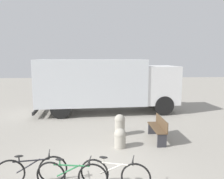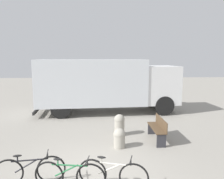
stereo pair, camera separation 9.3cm
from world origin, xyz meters
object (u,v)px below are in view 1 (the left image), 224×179
(bicycle_far, at_px, (115,174))
(bicycle_middle, at_px, (72,176))
(bollard_near_bench, at_px, (120,138))
(delivery_truck, at_px, (106,83))
(bicycle_near, at_px, (32,171))
(bollard_far_bench, at_px, (120,124))
(park_bench, at_px, (159,128))

(bicycle_far, bearing_deg, bicycle_middle, -163.87)
(bicycle_far, height_order, bollard_near_bench, bicycle_far)
(delivery_truck, height_order, bollard_near_bench, delivery_truck)
(bicycle_near, relative_size, bollard_near_bench, 2.46)
(delivery_truck, distance_m, bollard_near_bench, 5.38)
(bicycle_near, xyz_separation_m, bicycle_far, (2.08, -0.28, 0.00))
(bollard_far_bench, bearing_deg, delivery_truck, 97.18)
(delivery_truck, height_order, bicycle_near, delivery_truck)
(park_bench, height_order, bicycle_near, park_bench)
(delivery_truck, bearing_deg, bicycle_near, -109.56)
(bicycle_middle, xyz_separation_m, bollard_near_bench, (1.39, 2.54, -0.02))
(bollard_near_bench, bearing_deg, bollard_far_bench, 85.57)
(park_bench, distance_m, bicycle_near, 4.92)
(park_bench, height_order, bicycle_far, park_bench)
(park_bench, relative_size, bollard_near_bench, 2.13)
(delivery_truck, bearing_deg, bicycle_far, -93.88)
(bollard_far_bench, bearing_deg, park_bench, -23.87)
(park_bench, relative_size, bicycle_far, 0.88)
(bollard_far_bench, bearing_deg, bicycle_near, -125.78)
(bicycle_near, height_order, bollard_far_bench, bollard_far_bench)
(bicycle_middle, bearing_deg, bicycle_near, 171.72)
(delivery_truck, distance_m, park_bench, 5.11)
(park_bench, bearing_deg, bicycle_near, 124.57)
(delivery_truck, xyz_separation_m, bollard_far_bench, (0.49, -3.91, -1.28))
(bollard_near_bench, bearing_deg, bicycle_near, -137.40)
(delivery_truck, relative_size, bollard_near_bench, 11.65)
(park_bench, distance_m, bicycle_middle, 4.33)
(bicycle_middle, bearing_deg, bollard_far_bench, 76.58)
(bicycle_far, xyz_separation_m, bollard_near_bench, (0.35, 2.52, -0.02))
(park_bench, height_order, bollard_far_bench, park_bench)
(bicycle_near, height_order, bicycle_far, same)
(bicycle_middle, bearing_deg, delivery_truck, 90.56)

